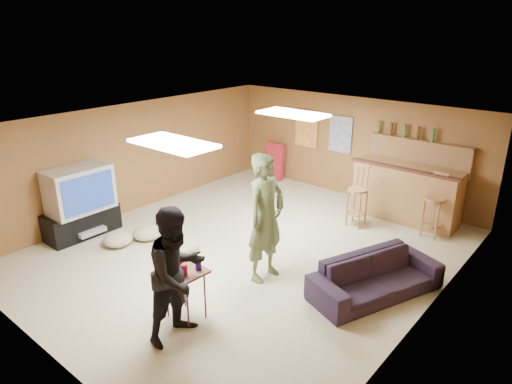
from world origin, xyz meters
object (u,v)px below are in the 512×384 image
Objects in this scene: sofa at (376,277)px; tray_table at (186,293)px; person_black at (177,274)px; bar_counter at (406,193)px; tv_body at (79,189)px; person_olive at (266,218)px.

sofa is 2.67m from tray_table.
person_black reaches higher than sofa.
tray_table is (-0.88, -4.91, -0.19)m from bar_counter.
sofa is (0.78, -2.82, -0.27)m from bar_counter.
sofa is at bearing 18.32° from tv_body.
person_black is at bearing -12.22° from tv_body.
person_olive reaches higher than tv_body.
tray_table is (-0.15, -1.47, -0.62)m from person_olive.
tv_body is 3.57m from person_black.
bar_counter is at bearing -7.71° from person_black.
tv_body is at bearing 129.88° from sofa.
tv_body is at bearing 77.33° from person_black.
person_black is 0.88× the size of sofa.
tv_body is 5.23m from sofa.
tv_body is 1.54× the size of tray_table.
bar_counter is 3.55m from person_olive.
person_black reaches higher than tv_body.
sofa is 2.72× the size of tray_table.
person_black is (-0.66, -5.21, 0.31)m from bar_counter.
bar_counter is 2.94m from sofa.
tv_body is at bearing -133.00° from bar_counter.
tray_table is at bearing 175.23° from person_olive.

